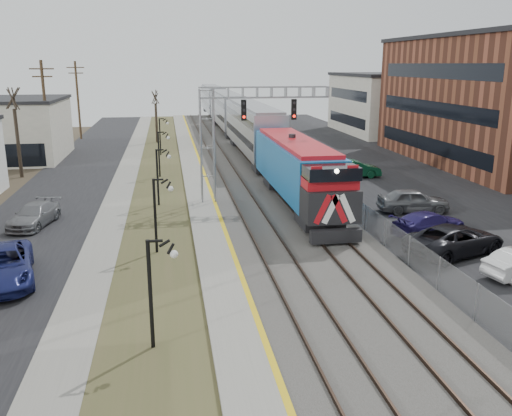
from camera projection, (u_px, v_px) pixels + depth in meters
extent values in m
cube|color=black|center=(65.00, 188.00, 43.53)|extent=(7.00, 120.00, 0.04)
cube|color=gray|center=(123.00, 185.00, 44.23)|extent=(2.00, 120.00, 0.08)
cube|color=#454826|center=(160.00, 184.00, 44.70)|extent=(4.00, 120.00, 0.06)
cube|color=gray|center=(196.00, 182.00, 45.15)|extent=(2.00, 120.00, 0.24)
cube|color=#595651|center=(255.00, 180.00, 45.93)|extent=(8.00, 120.00, 0.20)
cube|color=black|center=(389.00, 176.00, 47.83)|extent=(16.00, 120.00, 0.04)
cube|color=gold|center=(207.00, 180.00, 45.25)|extent=(0.24, 120.00, 0.01)
cube|color=#2D2119|center=(223.00, 179.00, 45.46)|extent=(0.08, 120.00, 0.15)
cube|color=#2D2119|center=(241.00, 179.00, 45.69)|extent=(0.08, 120.00, 0.15)
cube|color=#2D2119|center=(264.00, 178.00, 46.00)|extent=(0.08, 120.00, 0.15)
cube|color=#2D2119|center=(281.00, 177.00, 46.24)|extent=(0.08, 120.00, 0.15)
cube|color=#1462A8|center=(298.00, 173.00, 36.90)|extent=(3.00, 17.00, 4.25)
cube|color=black|center=(336.00, 236.00, 29.06)|extent=(2.80, 0.50, 0.70)
cube|color=#A9ADB4|center=(252.00, 130.00, 56.12)|extent=(3.00, 22.00, 5.33)
cube|color=#A9ADB4|center=(228.00, 111.00, 77.86)|extent=(3.00, 22.00, 5.33)
cube|color=#A9ADB4|center=(214.00, 101.00, 99.60)|extent=(3.00, 22.00, 5.33)
cube|color=gray|center=(207.00, 148.00, 37.55)|extent=(1.00, 1.00, 8.00)
cube|color=gray|center=(264.00, 92.00, 37.21)|extent=(9.00, 0.80, 0.80)
cube|color=black|center=(244.00, 110.00, 36.84)|extent=(0.35, 0.25, 1.40)
cube|color=black|center=(294.00, 109.00, 37.39)|extent=(0.35, 0.25, 1.40)
cylinder|color=black|center=(150.00, 296.00, 18.45)|extent=(0.14, 0.14, 4.00)
cylinder|color=black|center=(155.00, 217.00, 27.98)|extent=(0.14, 0.14, 4.00)
cylinder|color=black|center=(158.00, 178.00, 37.52)|extent=(0.14, 0.14, 4.00)
cylinder|color=black|center=(159.00, 155.00, 47.05)|extent=(0.14, 0.14, 4.00)
cylinder|color=black|center=(160.00, 137.00, 58.50)|extent=(0.14, 0.14, 4.00)
cylinder|color=#4C3823|center=(46.00, 114.00, 51.32)|extent=(0.28, 0.28, 10.00)
cylinder|color=#4C3823|center=(78.00, 101.00, 70.39)|extent=(0.28, 0.28, 10.00)
cube|color=gray|center=(303.00, 170.00, 46.41)|extent=(0.04, 120.00, 1.60)
cube|color=brown|center=(508.00, 102.00, 53.24)|extent=(16.00, 26.00, 12.00)
cube|color=beige|center=(401.00, 105.00, 77.59)|extent=(16.00, 18.00, 8.00)
cylinder|color=#382D23|center=(18.00, 144.00, 46.84)|extent=(0.30, 0.30, 5.95)
cylinder|color=#382D23|center=(156.00, 123.00, 67.84)|extent=(0.30, 0.30, 4.90)
imported|color=black|center=(455.00, 240.00, 28.12)|extent=(6.15, 4.35, 1.56)
imported|color=#1E1750|center=(429.00, 224.00, 31.19)|extent=(5.20, 3.51, 1.40)
imported|color=slate|center=(413.00, 201.00, 36.09)|extent=(4.85, 2.38, 1.59)
imported|color=#0C3D23|center=(354.00, 169.00, 47.23)|extent=(4.61, 1.85, 1.49)
imported|color=navy|center=(1.00, 266.00, 24.41)|extent=(3.95, 6.27, 1.61)
imported|color=slate|center=(34.00, 216.00, 33.06)|extent=(2.88, 4.96, 1.35)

